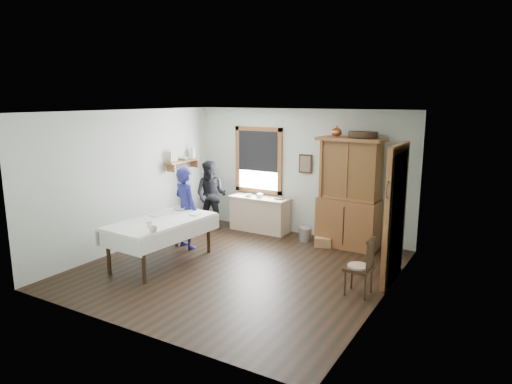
% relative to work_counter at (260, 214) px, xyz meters
% --- Properties ---
extents(room, '(5.01, 5.01, 2.70)m').
position_rel_work_counter_xyz_m(room, '(0.82, -2.21, 0.97)').
color(room, black).
rests_on(room, ground).
extents(window, '(1.18, 0.07, 1.48)m').
position_rel_work_counter_xyz_m(window, '(-0.18, 0.25, 1.23)').
color(window, white).
rests_on(window, room).
extents(doorway, '(0.09, 1.14, 2.22)m').
position_rel_work_counter_xyz_m(doorway, '(3.28, -1.36, 0.78)').
color(doorway, '#4D4037').
rests_on(doorway, room).
extents(wall_shelf, '(0.24, 1.00, 0.44)m').
position_rel_work_counter_xyz_m(wall_shelf, '(-1.55, -0.68, 1.19)').
color(wall_shelf, brown).
rests_on(wall_shelf, room).
extents(framed_picture, '(0.30, 0.04, 0.40)m').
position_rel_work_counter_xyz_m(framed_picture, '(0.97, 0.25, 1.17)').
color(framed_picture, black).
rests_on(framed_picture, room).
extents(rug_beater, '(0.01, 0.27, 0.27)m').
position_rel_work_counter_xyz_m(rug_beater, '(3.27, -1.91, 1.34)').
color(rug_beater, black).
rests_on(rug_beater, room).
extents(work_counter, '(1.35, 0.51, 0.77)m').
position_rel_work_counter_xyz_m(work_counter, '(0.00, 0.00, 0.00)').
color(work_counter, tan).
rests_on(work_counter, room).
extents(china_hutch, '(1.31, 0.67, 2.18)m').
position_rel_work_counter_xyz_m(china_hutch, '(2.06, -0.08, 0.70)').
color(china_hutch, brown).
rests_on(china_hutch, room).
extents(dining_table, '(1.18, 2.06, 0.80)m').
position_rel_work_counter_xyz_m(dining_table, '(-0.51, -2.64, 0.01)').
color(dining_table, white).
rests_on(dining_table, room).
extents(spindle_chair, '(0.44, 0.44, 0.90)m').
position_rel_work_counter_xyz_m(spindle_chair, '(2.97, -2.18, 0.07)').
color(spindle_chair, black).
rests_on(spindle_chair, room).
extents(pail, '(0.27, 0.27, 0.28)m').
position_rel_work_counter_xyz_m(pail, '(1.19, -0.18, -0.24)').
color(pail, '#A0A4A9').
rests_on(pail, room).
extents(wicker_basket, '(0.37, 0.30, 0.19)m').
position_rel_work_counter_xyz_m(wicker_basket, '(1.65, -0.33, -0.29)').
color(wicker_basket, '#A5804B').
rests_on(wicker_basket, room).
extents(woman_blue, '(0.62, 0.49, 1.49)m').
position_rel_work_counter_xyz_m(woman_blue, '(-0.67, -1.74, 0.36)').
color(woman_blue, navy).
rests_on(woman_blue, room).
extents(figure_dark, '(0.81, 0.70, 1.43)m').
position_rel_work_counter_xyz_m(figure_dark, '(-1.05, -0.37, 0.33)').
color(figure_dark, black).
rests_on(figure_dark, room).
extents(table_cup_a, '(0.14, 0.14, 0.10)m').
position_rel_work_counter_xyz_m(table_cup_a, '(-0.09, -3.28, 0.46)').
color(table_cup_a, silver).
rests_on(table_cup_a, dining_table).
extents(table_cup_b, '(0.13, 0.13, 0.09)m').
position_rel_work_counter_xyz_m(table_cup_b, '(-0.35, -3.10, 0.46)').
color(table_cup_b, silver).
rests_on(table_cup_b, dining_table).
extents(table_bowl, '(0.29, 0.29, 0.06)m').
position_rel_work_counter_xyz_m(table_bowl, '(-0.69, -1.91, 0.44)').
color(table_bowl, silver).
rests_on(table_bowl, dining_table).
extents(counter_book, '(0.19, 0.23, 0.02)m').
position_rel_work_counter_xyz_m(counter_book, '(0.38, 0.06, 0.39)').
color(counter_book, brown).
rests_on(counter_book, work_counter).
extents(counter_bowl, '(0.22, 0.22, 0.06)m').
position_rel_work_counter_xyz_m(counter_bowl, '(-0.23, -0.08, 0.41)').
color(counter_bowl, silver).
rests_on(counter_bowl, work_counter).
extents(shelf_bowl, '(0.22, 0.22, 0.05)m').
position_rel_work_counter_xyz_m(shelf_bowl, '(-1.55, -0.66, 1.21)').
color(shelf_bowl, silver).
rests_on(shelf_bowl, wall_shelf).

